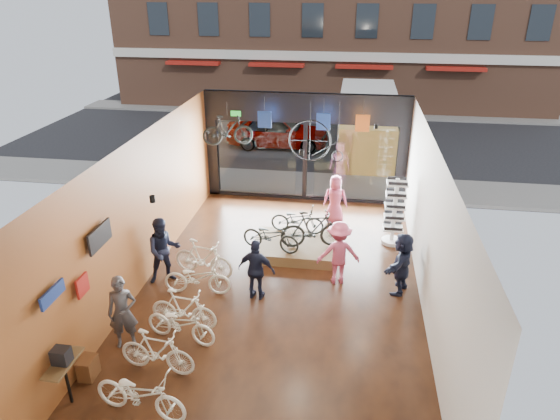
% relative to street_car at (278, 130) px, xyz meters
% --- Properties ---
extents(ground_plane, '(7.00, 12.00, 0.04)m').
position_rel_street_car_xyz_m(ground_plane, '(1.89, -12.00, -0.82)').
color(ground_plane, black).
rests_on(ground_plane, ground).
extents(ceiling, '(7.00, 12.00, 0.04)m').
position_rel_street_car_xyz_m(ceiling, '(1.89, -12.00, 3.02)').
color(ceiling, black).
rests_on(ceiling, ground).
extents(wall_left, '(0.04, 12.00, 3.80)m').
position_rel_street_car_xyz_m(wall_left, '(-1.63, -12.00, 1.10)').
color(wall_left, '#955522').
rests_on(wall_left, ground).
extents(wall_right, '(0.04, 12.00, 3.80)m').
position_rel_street_car_xyz_m(wall_right, '(5.41, -12.00, 1.10)').
color(wall_right, beige).
rests_on(wall_right, ground).
extents(storefront, '(7.00, 0.26, 3.80)m').
position_rel_street_car_xyz_m(storefront, '(1.89, -6.00, 1.10)').
color(storefront, black).
rests_on(storefront, ground).
extents(exit_sign, '(0.35, 0.06, 0.18)m').
position_rel_street_car_xyz_m(exit_sign, '(-0.51, -6.12, 2.25)').
color(exit_sign, '#198C26').
rests_on(exit_sign, storefront).
extents(street_road, '(30.00, 18.00, 0.02)m').
position_rel_street_car_xyz_m(street_road, '(1.89, 3.00, -0.81)').
color(street_road, black).
rests_on(street_road, ground).
extents(sidewalk_near, '(30.00, 2.40, 0.12)m').
position_rel_street_car_xyz_m(sidewalk_near, '(1.89, -4.80, -0.74)').
color(sidewalk_near, slate).
rests_on(sidewalk_near, ground).
extents(sidewalk_far, '(30.00, 2.00, 0.12)m').
position_rel_street_car_xyz_m(sidewalk_far, '(1.89, 7.00, -0.74)').
color(sidewalk_far, slate).
rests_on(sidewalk_far, ground).
extents(street_car, '(4.70, 1.89, 1.60)m').
position_rel_street_car_xyz_m(street_car, '(0.00, 0.00, 0.00)').
color(street_car, gray).
rests_on(street_car, street_road).
extents(box_truck, '(2.41, 7.22, 2.84)m').
position_rel_street_car_xyz_m(box_truck, '(4.07, -1.00, 0.62)').
color(box_truck, silver).
rests_on(box_truck, street_road).
extents(floor_bike_0, '(1.89, 0.91, 0.95)m').
position_rel_street_car_xyz_m(floor_bike_0, '(0.03, -16.34, -0.33)').
color(floor_bike_0, silver).
rests_on(floor_bike_0, ground_plane).
extents(floor_bike_1, '(1.63, 0.61, 0.96)m').
position_rel_street_car_xyz_m(floor_bike_1, '(-0.08, -15.24, -0.32)').
color(floor_bike_1, silver).
rests_on(floor_bike_1, ground_plane).
extents(floor_bike_2, '(1.73, 0.90, 0.86)m').
position_rel_street_car_xyz_m(floor_bike_2, '(0.07, -14.25, -0.37)').
color(floor_bike_2, silver).
rests_on(floor_bike_2, ground_plane).
extents(floor_bike_3, '(1.61, 0.61, 0.94)m').
position_rel_street_car_xyz_m(floor_bike_3, '(-0.02, -13.78, -0.33)').
color(floor_bike_3, silver).
rests_on(floor_bike_3, ground_plane).
extents(floor_bike_4, '(1.71, 0.69, 0.88)m').
position_rel_street_car_xyz_m(floor_bike_4, '(-0.12, -12.44, -0.36)').
color(floor_bike_4, silver).
rests_on(floor_bike_4, ground_plane).
extents(floor_bike_5, '(1.77, 0.84, 1.02)m').
position_rel_street_car_xyz_m(floor_bike_5, '(-0.21, -11.60, -0.29)').
color(floor_bike_5, silver).
rests_on(floor_bike_5, ground_plane).
extents(display_platform, '(2.40, 1.80, 0.30)m').
position_rel_street_car_xyz_m(display_platform, '(2.07, -10.00, -0.65)').
color(display_platform, '#49331D').
rests_on(display_platform, ground_plane).
extents(display_bike_left, '(1.76, 0.95, 0.88)m').
position_rel_street_car_xyz_m(display_bike_left, '(1.42, -10.51, -0.06)').
color(display_bike_left, black).
rests_on(display_bike_left, display_platform).
extents(display_bike_mid, '(1.89, 0.91, 1.09)m').
position_rel_street_car_xyz_m(display_bike_mid, '(2.55, -10.14, 0.05)').
color(display_bike_mid, black).
rests_on(display_bike_mid, display_platform).
extents(display_bike_right, '(1.63, 0.67, 0.84)m').
position_rel_street_car_xyz_m(display_bike_right, '(2.02, -9.32, -0.08)').
color(display_bike_right, black).
rests_on(display_bike_right, display_platform).
extents(customer_0, '(0.70, 0.57, 1.68)m').
position_rel_street_car_xyz_m(customer_0, '(-1.05, -14.58, 0.04)').
color(customer_0, '#3F3F44').
rests_on(customer_0, ground_plane).
extents(customer_1, '(1.08, 1.01, 1.78)m').
position_rel_street_car_xyz_m(customer_1, '(-1.11, -11.99, 0.09)').
color(customer_1, '#161C33').
rests_on(customer_1, ground_plane).
extents(customer_2, '(0.98, 0.52, 1.59)m').
position_rel_street_car_xyz_m(customer_2, '(1.39, -12.42, -0.01)').
color(customer_2, '#161C33').
rests_on(customer_2, ground_plane).
extents(customer_3, '(1.21, 0.84, 1.72)m').
position_rel_street_car_xyz_m(customer_3, '(3.32, -11.40, 0.06)').
color(customer_3, '#CC4C72').
rests_on(customer_3, ground_plane).
extents(customer_4, '(0.81, 0.56, 1.61)m').
position_rel_street_car_xyz_m(customer_4, '(3.07, -7.84, 0.00)').
color(customer_4, '#CC4C72').
rests_on(customer_4, ground_plane).
extents(customer_5, '(0.98, 1.58, 1.63)m').
position_rel_street_car_xyz_m(customer_5, '(4.89, -11.61, 0.01)').
color(customer_5, '#161C33').
rests_on(customer_5, ground_plane).
extents(sunglasses_rack, '(0.67, 0.58, 2.05)m').
position_rel_street_car_xyz_m(sunglasses_rack, '(4.84, -9.00, 0.23)').
color(sunglasses_rack, white).
rests_on(sunglasses_rack, ground_plane).
extents(wall_merch, '(0.40, 2.40, 2.60)m').
position_rel_street_car_xyz_m(wall_merch, '(-1.49, -15.50, 0.50)').
color(wall_merch, navy).
rests_on(wall_merch, wall_left).
extents(penny_farthing, '(1.70, 0.06, 1.36)m').
position_rel_street_car_xyz_m(penny_farthing, '(2.43, -7.29, 1.70)').
color(penny_farthing, black).
rests_on(penny_farthing, ceiling).
extents(hung_bike, '(1.64, 0.90, 0.95)m').
position_rel_street_car_xyz_m(hung_bike, '(-0.38, -7.80, 2.12)').
color(hung_bike, black).
rests_on(hung_bike, ceiling).
extents(jersey_left, '(0.45, 0.03, 0.55)m').
position_rel_street_car_xyz_m(jersey_left, '(0.61, -6.80, 2.25)').
color(jersey_left, '#1E3F99').
rests_on(jersey_left, ceiling).
extents(jersey_mid, '(0.45, 0.03, 0.55)m').
position_rel_street_car_xyz_m(jersey_mid, '(2.53, -6.80, 2.25)').
color(jersey_mid, '#1E3F99').
rests_on(jersey_mid, ceiling).
extents(jersey_right, '(0.45, 0.03, 0.55)m').
position_rel_street_car_xyz_m(jersey_right, '(3.78, -6.80, 2.25)').
color(jersey_right, '#CC5919').
rests_on(jersey_right, ceiling).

